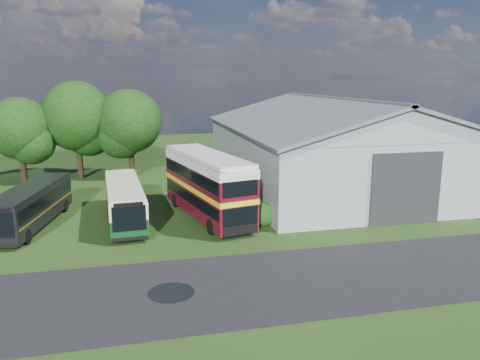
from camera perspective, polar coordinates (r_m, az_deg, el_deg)
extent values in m
plane|color=#193310|center=(25.61, -5.59, -10.35)|extent=(120.00, 120.00, 0.00)
cube|color=black|center=(23.47, 2.89, -12.50)|extent=(60.00, 8.00, 0.02)
cylinder|color=black|center=(22.74, -8.39, -13.48)|extent=(2.20, 2.20, 0.01)
cube|color=gray|center=(43.93, 11.14, 2.81)|extent=(18.00, 24.00, 5.50)
cube|color=#2D3033|center=(33.57, 19.58, -1.04)|extent=(5.20, 0.18, 5.00)
cylinder|color=black|center=(48.71, -24.89, 1.35)|extent=(0.56, 0.56, 3.06)
sphere|color=black|center=(48.21, -25.29, 5.72)|extent=(5.78, 5.78, 5.78)
cylinder|color=black|center=(49.16, -18.92, 2.25)|extent=(0.56, 0.56, 3.60)
sphere|color=black|center=(48.64, -19.28, 7.36)|extent=(6.80, 6.80, 6.80)
cylinder|color=black|center=(47.95, -13.06, 2.18)|extent=(0.56, 0.56, 3.31)
sphere|color=black|center=(47.42, -13.30, 7.00)|extent=(6.26, 6.26, 6.26)
sphere|color=#194714|center=(32.22, 2.90, -5.48)|extent=(1.70, 1.70, 1.70)
sphere|color=#194714|center=(34.05, 1.96, -4.48)|extent=(1.60, 1.60, 1.60)
sphere|color=#194714|center=(35.91, 1.13, -3.58)|extent=(1.80, 1.80, 1.80)
cube|color=#0E3417|center=(33.49, -13.91, -2.43)|extent=(2.94, 10.17, 2.50)
cube|color=#4B0A16|center=(33.33, -4.01, -0.46)|extent=(5.05, 11.15, 4.33)
cube|color=black|center=(34.46, -24.11, -2.78)|extent=(4.16, 10.19, 2.47)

